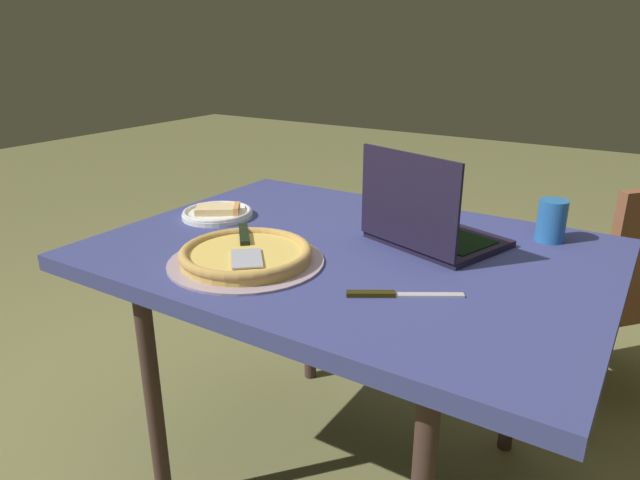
{
  "coord_description": "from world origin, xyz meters",
  "views": [
    {
      "loc": [
        0.66,
        -1.2,
        1.26
      ],
      "look_at": [
        -0.05,
        -0.08,
        0.77
      ],
      "focal_mm": 31.53,
      "sensor_mm": 36.0,
      "label": 1
    }
  ],
  "objects_px": {
    "laptop": "(428,226)",
    "table_knife": "(393,294)",
    "drink_cup": "(552,220)",
    "chair_near": "(625,282)",
    "dining_table": "(350,268)",
    "pizza_plate": "(218,213)",
    "pizza_tray": "(246,255)"
  },
  "relations": [
    {
      "from": "table_knife",
      "to": "chair_near",
      "type": "height_order",
      "value": "chair_near"
    },
    {
      "from": "dining_table",
      "to": "pizza_tray",
      "type": "distance_m",
      "value": 0.29
    },
    {
      "from": "chair_near",
      "to": "dining_table",
      "type": "bearing_deg",
      "value": -127.75
    },
    {
      "from": "dining_table",
      "to": "chair_near",
      "type": "height_order",
      "value": "chair_near"
    },
    {
      "from": "pizza_plate",
      "to": "pizza_tray",
      "type": "distance_m",
      "value": 0.39
    },
    {
      "from": "pizza_plate",
      "to": "table_knife",
      "type": "bearing_deg",
      "value": -17.46
    },
    {
      "from": "drink_cup",
      "to": "chair_near",
      "type": "distance_m",
      "value": 0.58
    },
    {
      "from": "table_knife",
      "to": "dining_table",
      "type": "bearing_deg",
      "value": 136.72
    },
    {
      "from": "dining_table",
      "to": "laptop",
      "type": "bearing_deg",
      "value": 36.15
    },
    {
      "from": "laptop",
      "to": "chair_near",
      "type": "distance_m",
      "value": 0.86
    },
    {
      "from": "pizza_tray",
      "to": "table_knife",
      "type": "distance_m",
      "value": 0.38
    },
    {
      "from": "laptop",
      "to": "chair_near",
      "type": "bearing_deg",
      "value": 56.26
    },
    {
      "from": "pizza_plate",
      "to": "table_knife",
      "type": "relative_size",
      "value": 0.96
    },
    {
      "from": "chair_near",
      "to": "table_knife",
      "type": "bearing_deg",
      "value": -111.43
    },
    {
      "from": "table_knife",
      "to": "drink_cup",
      "type": "relative_size",
      "value": 1.97
    },
    {
      "from": "dining_table",
      "to": "laptop",
      "type": "xyz_separation_m",
      "value": [
        0.16,
        0.12,
        0.11
      ]
    },
    {
      "from": "pizza_plate",
      "to": "pizza_tray",
      "type": "bearing_deg",
      "value": -37.86
    },
    {
      "from": "dining_table",
      "to": "drink_cup",
      "type": "bearing_deg",
      "value": 37.59
    },
    {
      "from": "laptop",
      "to": "table_knife",
      "type": "distance_m",
      "value": 0.33
    },
    {
      "from": "dining_table",
      "to": "chair_near",
      "type": "relative_size",
      "value": 1.52
    },
    {
      "from": "drink_cup",
      "to": "chair_near",
      "type": "height_order",
      "value": "drink_cup"
    },
    {
      "from": "pizza_tray",
      "to": "drink_cup",
      "type": "height_order",
      "value": "drink_cup"
    },
    {
      "from": "laptop",
      "to": "table_knife",
      "type": "relative_size",
      "value": 1.71
    },
    {
      "from": "chair_near",
      "to": "laptop",
      "type": "bearing_deg",
      "value": -123.74
    },
    {
      "from": "pizza_plate",
      "to": "drink_cup",
      "type": "height_order",
      "value": "drink_cup"
    },
    {
      "from": "laptop",
      "to": "table_knife",
      "type": "xyz_separation_m",
      "value": [
        0.06,
        -0.33,
        -0.05
      ]
    },
    {
      "from": "laptop",
      "to": "pizza_plate",
      "type": "distance_m",
      "value": 0.64
    },
    {
      "from": "pizza_plate",
      "to": "chair_near",
      "type": "xyz_separation_m",
      "value": [
        1.08,
        0.78,
        -0.27
      ]
    },
    {
      "from": "pizza_tray",
      "to": "drink_cup",
      "type": "xyz_separation_m",
      "value": [
        0.59,
        0.56,
        0.04
      ]
    },
    {
      "from": "pizza_plate",
      "to": "table_knife",
      "type": "distance_m",
      "value": 0.72
    },
    {
      "from": "dining_table",
      "to": "laptop",
      "type": "distance_m",
      "value": 0.23
    },
    {
      "from": "dining_table",
      "to": "pizza_plate",
      "type": "xyz_separation_m",
      "value": [
        -0.47,
        0.01,
        0.07
      ]
    }
  ]
}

